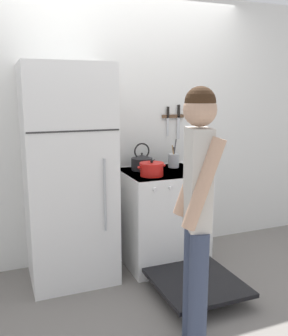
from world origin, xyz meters
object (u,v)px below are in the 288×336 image
object	(u,v)px
stove_range	(164,219)
utensil_jar	(174,160)
dutch_oven_pot	(152,169)
refrigerator	(69,175)
person	(197,207)
tea_kettle	(142,162)

from	to	relation	value
stove_range	utensil_jar	distance (m)	0.58
stove_range	dutch_oven_pot	world-z (taller)	dutch_oven_pot
dutch_oven_pot	utensil_jar	distance (m)	0.44
refrigerator	person	distance (m)	1.35
refrigerator	dutch_oven_pot	distance (m)	0.72
stove_range	tea_kettle	world-z (taller)	tea_kettle
dutch_oven_pot	stove_range	bearing A→B (deg)	29.98
stove_range	dutch_oven_pot	bearing A→B (deg)	-150.02
dutch_oven_pot	utensil_jar	size ratio (longest dim) A/B	0.93
refrigerator	utensil_jar	distance (m)	1.06
refrigerator	tea_kettle	bearing A→B (deg)	9.42
tea_kettle	stove_range	bearing A→B (deg)	-48.24
stove_range	person	world-z (taller)	person
stove_range	dutch_oven_pot	xyz separation A→B (m)	(-0.17, -0.10, 0.51)
tea_kettle	dutch_oven_pot	bearing A→B (deg)	-92.74
dutch_oven_pot	tea_kettle	world-z (taller)	tea_kettle
refrigerator	person	bearing A→B (deg)	-66.12
utensil_jar	person	world-z (taller)	person
dutch_oven_pot	utensil_jar	world-z (taller)	utensil_jar
refrigerator	dutch_oven_pot	size ratio (longest dim) A/B	7.12
stove_range	person	distance (m)	1.33
dutch_oven_pot	utensil_jar	xyz separation A→B (m)	(0.35, 0.27, 0.01)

